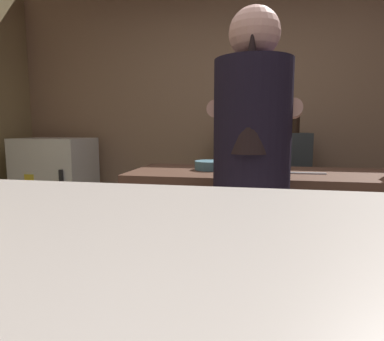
{
  "coord_description": "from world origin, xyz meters",
  "views": [
    {
      "loc": [
        0.02,
        -1.27,
        1.15
      ],
      "look_at": [
        -0.08,
        -0.75,
        1.08
      ],
      "focal_mm": 30.54,
      "sensor_mm": 36.0,
      "label": 1
    }
  ],
  "objects_px": {
    "mini_fridge": "(57,189)",
    "bottle_olive_oil": "(296,123)",
    "bottle_hot_sauce": "(224,124)",
    "chefs_knife": "(303,173)",
    "bottle_vinegar": "(236,123)",
    "mixing_bowl": "(211,165)",
    "bartender": "(251,171)",
    "bottle_soy": "(234,122)"
  },
  "relations": [
    {
      "from": "chefs_knife",
      "to": "bottle_hot_sauce",
      "type": "xyz_separation_m",
      "value": [
        -0.57,
        1.39,
        0.29
      ]
    },
    {
      "from": "chefs_knife",
      "to": "bottle_vinegar",
      "type": "relative_size",
      "value": 0.97
    },
    {
      "from": "bottle_soy",
      "to": "chefs_knife",
      "type": "bearing_deg",
      "value": -69.13
    },
    {
      "from": "bottle_soy",
      "to": "bottle_vinegar",
      "type": "height_order",
      "value": "bottle_soy"
    },
    {
      "from": "mini_fridge",
      "to": "bottle_vinegar",
      "type": "height_order",
      "value": "bottle_vinegar"
    },
    {
      "from": "bartender",
      "to": "mixing_bowl",
      "type": "height_order",
      "value": "bartender"
    },
    {
      "from": "bartender",
      "to": "bottle_soy",
      "type": "relative_size",
      "value": 6.22
    },
    {
      "from": "bottle_olive_oil",
      "to": "chefs_knife",
      "type": "bearing_deg",
      "value": -94.11
    },
    {
      "from": "mixing_bowl",
      "to": "bottle_olive_oil",
      "type": "height_order",
      "value": "bottle_olive_oil"
    },
    {
      "from": "chefs_knife",
      "to": "bottle_vinegar",
      "type": "distance_m",
      "value": 1.47
    },
    {
      "from": "mixing_bowl",
      "to": "chefs_knife",
      "type": "bearing_deg",
      "value": -9.06
    },
    {
      "from": "chefs_knife",
      "to": "bottle_vinegar",
      "type": "height_order",
      "value": "bottle_vinegar"
    },
    {
      "from": "mixing_bowl",
      "to": "chefs_knife",
      "type": "relative_size",
      "value": 0.82
    },
    {
      "from": "bottle_soy",
      "to": "bottle_hot_sauce",
      "type": "relative_size",
      "value": 1.25
    },
    {
      "from": "bottle_hot_sauce",
      "to": "mini_fridge",
      "type": "bearing_deg",
      "value": -171.83
    },
    {
      "from": "mixing_bowl",
      "to": "bottle_olive_oil",
      "type": "relative_size",
      "value": 0.84
    },
    {
      "from": "chefs_knife",
      "to": "bottle_hot_sauce",
      "type": "distance_m",
      "value": 1.53
    },
    {
      "from": "mini_fridge",
      "to": "bottle_olive_oil",
      "type": "xyz_separation_m",
      "value": [
        2.38,
        0.09,
        0.67
      ]
    },
    {
      "from": "mixing_bowl",
      "to": "bottle_olive_oil",
      "type": "bearing_deg",
      "value": 61.78
    },
    {
      "from": "bottle_hot_sauce",
      "to": "bottle_vinegar",
      "type": "relative_size",
      "value": 0.87
    },
    {
      "from": "bottle_soy",
      "to": "mini_fridge",
      "type": "bearing_deg",
      "value": -177.49
    },
    {
      "from": "bartender",
      "to": "bottle_soy",
      "type": "bearing_deg",
      "value": 13.34
    },
    {
      "from": "bartender",
      "to": "bottle_vinegar",
      "type": "xyz_separation_m",
      "value": [
        -0.17,
        1.77,
        0.24
      ]
    },
    {
      "from": "bottle_olive_oil",
      "to": "bottle_vinegar",
      "type": "relative_size",
      "value": 0.94
    },
    {
      "from": "mixing_bowl",
      "to": "bottle_hot_sauce",
      "type": "height_order",
      "value": "bottle_hot_sauce"
    },
    {
      "from": "bartender",
      "to": "chefs_knife",
      "type": "height_order",
      "value": "bartender"
    },
    {
      "from": "bottle_soy",
      "to": "bottle_olive_oil",
      "type": "distance_m",
      "value": 0.56
    },
    {
      "from": "bartender",
      "to": "bottle_vinegar",
      "type": "height_order",
      "value": "bartender"
    },
    {
      "from": "bartender",
      "to": "bottle_olive_oil",
      "type": "distance_m",
      "value": 1.7
    },
    {
      "from": "bottle_hot_sauce",
      "to": "chefs_knife",
      "type": "bearing_deg",
      "value": -67.57
    },
    {
      "from": "mini_fridge",
      "to": "bottle_hot_sauce",
      "type": "relative_size",
      "value": 4.91
    },
    {
      "from": "bottle_vinegar",
      "to": "bartender",
      "type": "bearing_deg",
      "value": -84.54
    },
    {
      "from": "chefs_knife",
      "to": "bottle_olive_oil",
      "type": "xyz_separation_m",
      "value": [
        0.09,
        1.23,
        0.29
      ]
    },
    {
      "from": "mini_fridge",
      "to": "bottle_hot_sauce",
      "type": "distance_m",
      "value": 1.85
    },
    {
      "from": "bottle_hot_sauce",
      "to": "mixing_bowl",
      "type": "bearing_deg",
      "value": -87.93
    },
    {
      "from": "bottle_olive_oil",
      "to": "bottle_hot_sauce",
      "type": "bearing_deg",
      "value": 166.43
    },
    {
      "from": "mini_fridge",
      "to": "bottle_vinegar",
      "type": "distance_m",
      "value": 1.97
    },
    {
      "from": "bottle_hot_sauce",
      "to": "bottle_vinegar",
      "type": "distance_m",
      "value": 0.13
    },
    {
      "from": "chefs_knife",
      "to": "mini_fridge",
      "type": "bearing_deg",
      "value": 153.06
    },
    {
      "from": "mini_fridge",
      "to": "bottle_soy",
      "type": "relative_size",
      "value": 3.93
    },
    {
      "from": "mixing_bowl",
      "to": "chefs_knife",
      "type": "distance_m",
      "value": 0.53
    },
    {
      "from": "mini_fridge",
      "to": "bottle_olive_oil",
      "type": "height_order",
      "value": "bottle_olive_oil"
    }
  ]
}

